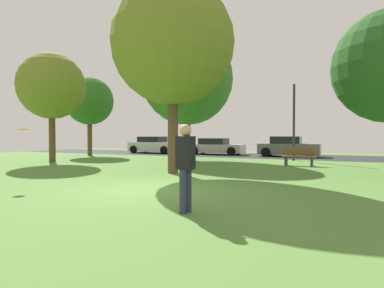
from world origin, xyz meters
TOP-DOWN VIEW (x-y plane):
  - ground_plane at (0.00, 0.00)m, footprint 44.00×44.00m
  - road_strip at (0.00, 16.00)m, footprint 44.00×6.40m
  - oak_tree_center at (-11.98, 10.83)m, footprint 3.50×3.50m
  - maple_tree_far at (-9.74, 5.46)m, footprint 3.65×3.65m
  - birch_tree_lone at (-3.62, 10.11)m, footprint 5.52×5.52m
  - oak_tree_right at (-1.11, 3.63)m, footprint 4.78×4.78m
  - person_thrower at (2.19, -1.97)m, footprint 0.35×0.30m
  - frisbee_disc at (-3.64, -0.98)m, footprint 0.32×0.32m
  - parked_car_white at (-9.57, 15.91)m, footprint 4.23×2.09m
  - parked_car_silver at (-4.05, 16.13)m, footprint 4.30×1.95m
  - parked_car_grey at (1.49, 15.98)m, footprint 4.14×2.02m
  - park_bench at (3.01, 8.97)m, footprint 1.60×0.45m
  - street_lamp_post at (2.34, 12.20)m, footprint 0.14×0.14m

SIDE VIEW (x-z plane):
  - ground_plane at x=0.00m, z-range 0.00..0.00m
  - road_strip at x=0.00m, z-range 0.00..0.01m
  - park_bench at x=3.01m, z-range 0.01..0.91m
  - parked_car_silver at x=-4.05m, z-range -0.04..1.23m
  - parked_car_white at x=-9.57m, z-range -0.05..1.35m
  - parked_car_grey at x=1.49m, z-range -0.06..1.36m
  - person_thrower at x=2.19m, z-range 0.09..1.78m
  - frisbee_disc at x=-3.64m, z-range 1.64..1.67m
  - street_lamp_post at x=2.34m, z-range 0.00..4.50m
  - oak_tree_center at x=-11.98m, z-range 1.12..6.90m
  - maple_tree_far at x=-9.74m, z-range 1.18..7.24m
  - birch_tree_lone at x=-3.62m, z-range 1.05..8.70m
  - oak_tree_right at x=-1.11m, z-range 1.31..8.75m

